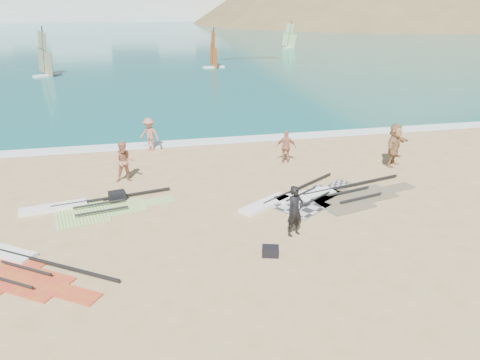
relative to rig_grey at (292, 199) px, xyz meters
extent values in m
plane|color=tan|center=(-1.34, -3.94, -0.05)|extent=(300.00, 300.00, 0.00)
cube|color=#0D5D60|center=(-1.34, 128.06, -0.05)|extent=(300.00, 240.00, 0.06)
cube|color=white|center=(-1.34, 8.36, -0.05)|extent=(300.00, 1.20, 0.04)
cube|color=white|center=(-21.34, 146.06, 3.98)|extent=(160.00, 8.00, 8.00)
cube|color=white|center=(-21.34, 146.06, 5.98)|extent=(18.00, 7.00, 12.00)
cube|color=white|center=(8.66, 146.06, 4.98)|extent=(12.00, 7.00, 10.00)
cube|color=white|center=(33.66, 146.06, 4.48)|extent=(16.00, 7.00, 9.00)
cube|color=white|center=(53.66, 146.06, 5.48)|extent=(10.00, 7.00, 11.00)
cone|color=olive|center=(83.66, 126.06, -0.05)|extent=(143.00, 143.00, 45.00)
cube|color=#28272A|center=(0.04, -0.46, -0.03)|extent=(2.49, 2.54, 0.04)
cube|color=#28272A|center=(1.31, 0.39, -0.03)|extent=(1.80, 1.77, 0.04)
cube|color=#28272A|center=(2.34, 1.08, -0.03)|extent=(1.27, 1.11, 0.04)
cylinder|color=black|center=(0.60, 0.95, 0.05)|extent=(3.71, 2.53, 0.11)
cylinder|color=black|center=(0.41, 0.19, 0.11)|extent=(1.55, 1.07, 0.08)
cylinder|color=black|center=(0.78, -0.36, 0.11)|extent=(1.55, 1.07, 0.08)
cube|color=white|center=(-1.15, -0.22, 0.01)|extent=(2.25, 1.79, 0.12)
cube|color=#75CB1A|center=(-7.76, 0.46, -0.03)|extent=(2.10, 2.26, 0.04)
cube|color=#75CB1A|center=(-6.24, 0.77, -0.03)|extent=(1.59, 1.51, 0.04)
cube|color=#75CB1A|center=(-5.00, 1.02, -0.03)|extent=(1.26, 0.80, 0.04)
cylinder|color=black|center=(-6.70, 1.57, 0.05)|extent=(4.41, 1.00, 0.11)
cylinder|color=black|center=(-7.17, 0.93, 0.11)|extent=(1.83, 0.45, 0.08)
cylinder|color=black|center=(-7.03, 0.26, 0.11)|extent=(1.83, 0.45, 0.08)
cube|color=white|center=(-8.80, 1.14, 0.01)|extent=(2.41, 1.09, 0.12)
cube|color=#DA3900|center=(1.72, -0.46, -0.03)|extent=(2.32, 2.47, 0.04)
cube|color=#DA3900|center=(3.33, -0.05, -0.03)|extent=(1.74, 1.67, 0.04)
cube|color=#DA3900|center=(4.64, 0.28, -0.03)|extent=(1.36, 0.91, 0.04)
cylinder|color=black|center=(2.80, 0.78, 0.05)|extent=(4.66, 1.29, 0.11)
cylinder|color=black|center=(2.34, 0.07, 0.11)|extent=(1.93, 0.57, 0.08)
cylinder|color=black|center=(2.52, -0.63, 0.11)|extent=(1.93, 0.57, 0.08)
cube|color=white|center=(0.59, 0.21, 0.01)|extent=(2.58, 1.27, 0.12)
cube|color=red|center=(-8.40, -3.93, -0.03)|extent=(1.80, 1.78, 0.04)
cube|color=red|center=(-7.38, -4.64, -0.03)|extent=(1.27, 1.12, 0.04)
cylinder|color=black|center=(-8.15, -3.06, 0.05)|extent=(3.67, 2.58, 0.10)
cylinder|color=black|center=(-8.92, -3.17, 0.11)|extent=(1.53, 1.09, 0.08)
cylinder|color=black|center=(-9.30, -3.72, 0.11)|extent=(1.53, 1.09, 0.08)
cube|color=white|center=(-9.87, -1.87, 0.01)|extent=(2.24, 1.81, 0.12)
cube|color=black|center=(-6.52, 1.42, 0.14)|extent=(0.69, 0.56, 0.38)
cube|color=black|center=(-1.95, -3.74, 0.10)|extent=(0.58, 0.48, 0.30)
imported|color=black|center=(-0.82, -2.61, 0.80)|extent=(0.73, 0.62, 1.69)
imported|color=#B37355|center=(-6.21, 3.46, 0.82)|extent=(0.86, 0.67, 1.74)
imported|color=#A66457|center=(-5.04, 7.56, 0.80)|extent=(1.26, 1.13, 1.69)
imported|color=#B87356|center=(1.10, 4.29, 0.72)|extent=(0.98, 0.68, 1.54)
imported|color=#A2754A|center=(5.78, 2.84, 0.94)|extent=(1.82, 1.58, 1.98)
cube|color=white|center=(-13.99, 34.03, 0.06)|extent=(2.59, 2.09, 0.15)
cube|color=#FB561F|center=(-13.99, 34.03, 1.33)|extent=(1.83, 2.69, 2.85)
cube|color=#FB561F|center=(-13.99, 34.03, 3.29)|extent=(1.05, 1.53, 1.98)
cylinder|color=black|center=(-13.99, 34.03, 2.42)|extent=(0.59, 0.81, 4.52)
cube|color=white|center=(3.00, 36.36, 0.05)|extent=(2.44, 0.98, 0.14)
cube|color=#B91504|center=(3.00, 36.36, 1.21)|extent=(0.42, 2.90, 2.59)
cube|color=#B91504|center=(3.00, 36.36, 2.99)|extent=(0.26, 1.63, 1.80)
cylinder|color=black|center=(3.00, 36.36, 2.20)|extent=(0.20, 0.83, 4.11)
cube|color=white|center=(17.75, 54.93, 0.05)|extent=(2.16, 1.84, 0.13)
cube|color=#82CC35|center=(17.75, 54.93, 1.13)|extent=(1.67, 2.21, 2.42)
cube|color=#82CC35|center=(17.75, 54.93, 2.79)|extent=(0.96, 1.26, 1.68)
cylinder|color=black|center=(17.75, 54.93, 2.05)|extent=(0.53, 0.67, 3.83)
camera|label=1|loc=(-5.48, -15.52, 7.19)|focal=35.00mm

